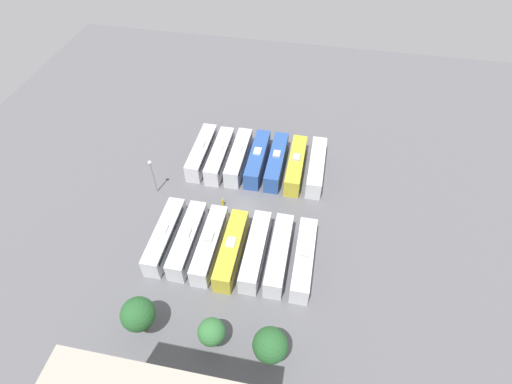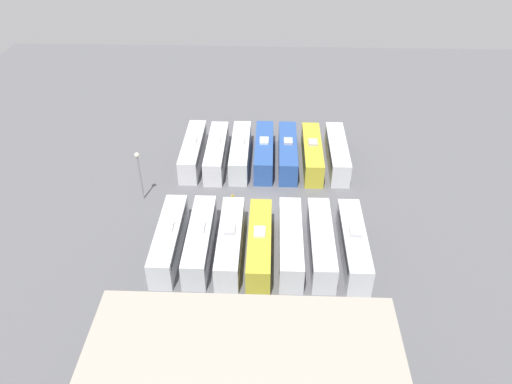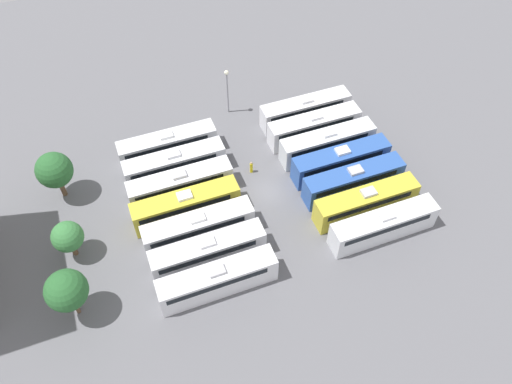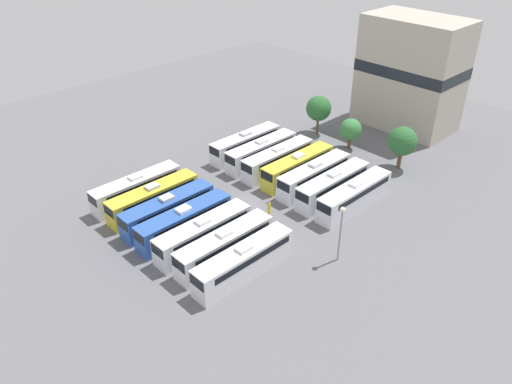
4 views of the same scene
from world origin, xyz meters
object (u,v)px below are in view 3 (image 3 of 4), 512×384
Objects in this scene: worker_person at (251,167)px; tree_2 at (54,170)px; bus_1 at (366,202)px; bus_8 at (208,251)px; bus_6 at (305,110)px; tree_0 at (66,290)px; bus_11 at (180,184)px; bus_7 at (217,279)px; bus_5 at (314,126)px; bus_4 at (327,143)px; bus_10 at (186,205)px; bus_3 at (340,161)px; bus_0 at (383,225)px; bus_9 at (198,227)px; tree_1 at (68,237)px; bus_2 at (353,180)px; light_pole at (227,84)px; bus_12 at (175,164)px; bus_13 at (168,145)px.

tree_2 is at bearing 78.35° from worker_person.
bus_1 is 1.00× the size of bus_8.
tree_0 is (-17.50, 32.18, 2.48)m from bus_6.
bus_7 is at bearing -179.52° from bus_11.
bus_6 is at bearing -4.79° from bus_5.
bus_10 is at bearing 99.69° from bus_4.
bus_1 is at bearing -118.00° from bus_11.
bus_3 is at bearing -179.24° from bus_6.
bus_0 is 1.00× the size of bus_9.
tree_2 reaches higher than bus_4.
tree_0 reaches higher than bus_7.
tree_1 is (5.92, 13.03, 1.31)m from bus_8.
worker_person is 25.23m from tree_0.
bus_2 is 1.00× the size of bus_9.
bus_6 is 1.00× the size of bus_8.
bus_3 and bus_7 have the same top height.
tree_1 reaches higher than bus_11.
bus_0 is at bearing -125.35° from bus_11.
worker_person is 0.35× the size of tree_1.
bus_0 is at bearing -176.57° from bus_1.
bus_6 is 33.26m from tree_1.
tree_0 is 1.32× the size of tree_1.
bus_8 is 1.78× the size of light_pole.
bus_0 and bus_2 have the same top height.
tree_0 is at bearing 97.67° from bus_2.
bus_9 is 1.00× the size of bus_12.
tree_0 reaches higher than bus_10.
tree_1 is at bearing 97.15° from bus_4.
bus_5 and bus_8 have the same top height.
tree_0 is at bearing 107.61° from bus_9.
bus_4 and bus_11 have the same top height.
bus_13 is (3.37, 18.22, 0.00)m from bus_5.
bus_2 is 3.29m from bus_3.
bus_13 is at bearing -0.29° from bus_7.
bus_4 is 1.90× the size of tree_0.
tree_2 is at bearing 75.65° from bus_3.
bus_4 is at bearing -82.85° from tree_1.
tree_0 is (-14.18, 13.68, 2.48)m from bus_12.
bus_10 is (3.34, 19.05, 0.00)m from bus_2.
bus_13 is 11.23m from light_pole.
bus_4 is 1.91× the size of tree_2.
tree_1 reaches higher than bus_8.
tree_2 is at bearing 35.47° from bus_7.
bus_0 is 1.00× the size of bus_2.
bus_7 is at bearing 179.71° from bus_13.
light_pole is 23.67m from tree_2.
bus_5 and bus_12 have the same top height.
bus_10 is (3.35, 0.44, 0.00)m from bus_9.
bus_2 is 19.89m from bus_11.
bus_5 is 1.91× the size of tree_2.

